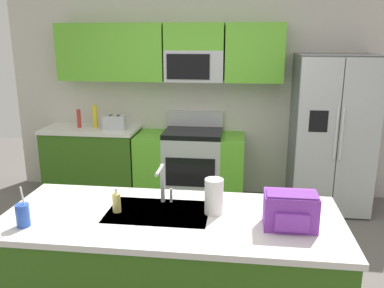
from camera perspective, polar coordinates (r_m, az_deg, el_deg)
ground_plane at (r=3.71m, az=-1.35°, el=-18.33°), size 9.00×9.00×0.00m
kitchen_wall_unit at (r=5.22m, az=0.36°, el=8.76°), size 5.20×0.43×2.60m
back_counter at (r=5.47m, az=-13.84°, el=-2.34°), size 1.21×0.63×0.90m
range_oven at (r=5.16m, az=-0.25°, el=-3.02°), size 1.36×0.61×1.10m
refrigerator at (r=5.04m, az=19.11°, el=1.38°), size 0.90×0.76×1.85m
island_counter at (r=2.91m, az=-2.83°, el=-18.08°), size 2.24×0.92×0.90m
toaster at (r=5.18m, az=-10.91°, el=3.03°), size 0.28×0.16×0.18m
pepper_mill at (r=5.39m, az=-15.74°, el=3.50°), size 0.05×0.05×0.23m
bottle_yellow at (r=5.36m, az=-13.59°, el=3.86°), size 0.06×0.06×0.29m
sink_faucet at (r=2.82m, az=-4.20°, el=-5.24°), size 0.08×0.21×0.28m
drink_cup_blue at (r=2.73m, az=-22.87°, el=-9.27°), size 0.08×0.08×0.26m
soap_dispenser at (r=2.76m, az=-10.66°, el=-8.14°), size 0.06×0.06×0.17m
paper_towel_roll at (r=2.68m, az=3.12°, el=-7.43°), size 0.12×0.12×0.24m
backpack at (r=2.56m, az=13.79°, el=-9.06°), size 0.32×0.22×0.23m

